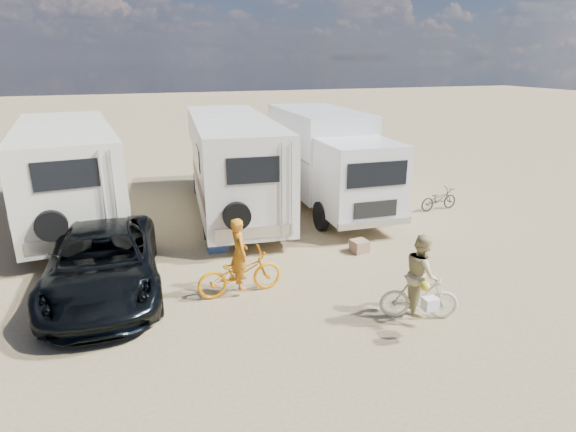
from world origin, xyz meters
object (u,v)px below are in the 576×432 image
object	(u,v)px
rider_man	(239,260)
bike_parked	(439,199)
bike_woman	(419,297)
rv_left	(69,176)
box_truck	(329,161)
dark_suv	(103,262)
rv_main	(233,166)
rider_woman	(421,281)
crate	(359,246)
bike_man	(240,273)
cooler	(217,244)

from	to	relation	value
rider_man	bike_parked	bearing A→B (deg)	-67.82
bike_parked	bike_woman	bearing A→B (deg)	136.54
rv_left	box_truck	world-z (taller)	box_truck
dark_suv	rv_main	bearing A→B (deg)	51.94
rider_man	rider_woman	xyz separation A→B (m)	(3.29, -2.30, 0.01)
bike_parked	crate	distance (m)	5.22
rv_main	bike_man	distance (m)	6.46
bike_parked	cooler	xyz separation A→B (m)	(-8.30, -1.22, -0.18)
rv_main	rider_man	xyz separation A→B (m)	(-1.28, -6.23, -0.82)
rider_man	crate	xyz separation A→B (m)	(3.77, 1.32, -0.66)
box_truck	rider_man	bearing A→B (deg)	-127.52
box_truck	crate	bearing A→B (deg)	-99.38
dark_suv	bike_parked	xyz separation A→B (m)	(11.26, 2.81, -0.35)
crate	rider_man	bearing A→B (deg)	-160.70
bike_man	cooler	distance (m)	2.73
box_truck	bike_parked	bearing A→B (deg)	-22.38
rv_left	box_truck	xyz separation A→B (m)	(8.68, -1.10, 0.10)
rv_main	rv_left	world-z (taller)	rv_main
bike_man	rider_man	xyz separation A→B (m)	(0.00, 0.00, 0.31)
crate	bike_woman	bearing A→B (deg)	-97.65
dark_suv	bike_woman	size ratio (longest dim) A/B	3.29
rv_main	box_truck	bearing A→B (deg)	-5.39
rv_left	rv_main	bearing A→B (deg)	-10.48
rider_woman	crate	distance (m)	3.71
bike_parked	cooler	size ratio (longest dim) A/B	2.80
dark_suv	rider_woman	world-z (taller)	rider_woman
bike_man	rider_woman	size ratio (longest dim) A/B	1.18
rider_woman	bike_parked	size ratio (longest dim) A/B	1.11
dark_suv	bike_parked	world-z (taller)	dark_suv
crate	rv_left	bearing A→B (deg)	145.43
box_truck	dark_suv	size ratio (longest dim) A/B	1.40
rider_man	rv_left	bearing A→B (deg)	27.82
bike_woman	crate	world-z (taller)	bike_woman
rider_man	bike_man	bearing A→B (deg)	-0.00
box_truck	bike_woman	distance (m)	8.10
rider_woman	crate	world-z (taller)	rider_woman
rider_woman	cooler	xyz separation A→B (m)	(-3.30, 5.01, -0.63)
rv_left	dark_suv	xyz separation A→B (m)	(1.05, -5.58, -0.86)
bike_parked	rider_man	bearing A→B (deg)	110.67
bike_woman	rider_woman	distance (m)	0.36
bike_woman	bike_parked	distance (m)	7.98
box_truck	bike_woman	size ratio (longest dim) A/B	4.60
rider_man	rider_woman	world-z (taller)	rider_woman
box_truck	dark_suv	xyz separation A→B (m)	(-7.63, -4.47, -0.96)
bike_parked	rv_main	bearing A→B (deg)	67.11
rv_main	dark_suv	bearing A→B (deg)	-124.45
dark_suv	rider_man	xyz separation A→B (m)	(2.97, -1.12, 0.09)
rv_left	bike_woman	distance (m)	11.65
bike_man	rider_woman	world-z (taller)	rider_woman
box_truck	rider_woman	bearing A→B (deg)	-97.58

